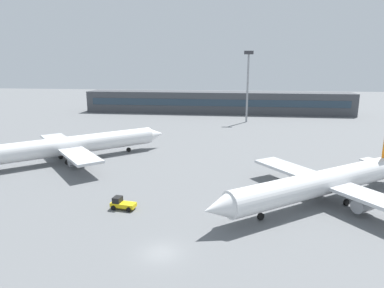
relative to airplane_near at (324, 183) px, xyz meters
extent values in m
plane|color=slate|center=(-21.17, 23.17, -3.18)|extent=(400.00, 400.00, 0.00)
cube|color=#3F4247|center=(-21.17, 95.41, 1.32)|extent=(111.69, 12.00, 9.00)
cube|color=#263847|center=(-21.17, 89.36, 1.77)|extent=(106.11, 0.16, 2.80)
cylinder|color=silver|center=(0.22, 0.16, 0.04)|extent=(30.40, 23.94, 3.71)
cone|color=silver|center=(-15.21, -11.32, 0.04)|extent=(5.37, 5.26, 3.52)
cube|color=silver|center=(1.00, 0.74, -0.26)|extent=(21.23, 26.28, 0.49)
cylinder|color=gray|center=(-2.49, 5.44, -1.63)|extent=(3.67, 3.43, 1.95)
cylinder|color=gray|center=(4.49, -3.95, -1.63)|extent=(3.67, 3.43, 1.95)
cylinder|color=black|center=(-9.65, -7.18, -2.70)|extent=(1.02, 0.90, 0.98)
cylinder|color=black|center=(0.27, 3.36, -2.70)|extent=(1.02, 0.90, 0.98)
cylinder|color=black|center=(3.30, -0.71, -2.70)|extent=(1.02, 0.90, 0.98)
cylinder|color=silver|center=(-48.06, 17.21, 0.21)|extent=(30.14, 27.61, 3.91)
cone|color=silver|center=(-32.99, 30.74, 0.21)|extent=(5.67, 5.63, 3.71)
cube|color=silver|center=(-48.83, 16.53, -0.10)|extent=(24.26, 26.24, 0.51)
cylinder|color=gray|center=(-44.71, 11.94, -1.55)|extent=(3.82, 3.73, 2.06)
cylinder|color=gray|center=(-52.95, 21.11, -1.55)|extent=(3.82, 3.73, 2.06)
cylinder|color=black|center=(-38.43, 25.86, -2.67)|extent=(1.04, 0.99, 1.03)
cylinder|color=black|center=(-47.81, 13.85, -2.67)|extent=(1.04, 0.99, 1.03)
cylinder|color=black|center=(-51.38, 17.83, -2.67)|extent=(1.04, 0.99, 1.03)
cube|color=yellow|center=(-29.10, -6.05, -2.53)|extent=(3.78, 2.01, 0.60)
cube|color=black|center=(-30.00, -5.92, -1.88)|extent=(1.29, 1.54, 0.90)
cylinder|color=black|center=(-30.18, -5.11, -2.83)|extent=(0.73, 0.35, 0.70)
cylinder|color=black|center=(-30.41, -6.65, -2.83)|extent=(0.73, 0.35, 0.70)
cylinder|color=black|center=(-27.80, -5.45, -2.83)|extent=(0.73, 0.35, 0.70)
cylinder|color=black|center=(-28.03, -7.00, -2.83)|extent=(0.73, 0.35, 0.70)
cylinder|color=gray|center=(-9.22, 72.75, 8.70)|extent=(0.70, 0.70, 23.76)
cube|color=#333338|center=(-9.22, 72.75, 21.17)|extent=(3.20, 0.80, 1.20)
camera|label=1|loc=(-13.54, -49.98, 17.25)|focal=31.67mm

